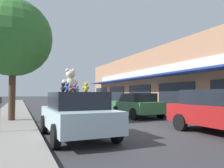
{
  "coord_description": "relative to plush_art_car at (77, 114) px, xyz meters",
  "views": [
    {
      "loc": [
        -4.66,
        -8.44,
        1.56
      ],
      "look_at": [
        -0.33,
        1.73,
        2.05
      ],
      "focal_mm": 35.0,
      "sensor_mm": 36.0,
      "label": 1
    }
  ],
  "objects": [
    {
      "name": "storefront_row",
      "position": [
        16.68,
        8.48,
        1.97
      ],
      "size": [
        16.78,
        32.63,
        5.66
      ],
      "color": "tan",
      "rests_on": "ground_plane"
    },
    {
      "name": "teddy_bear_black",
      "position": [
        -0.6,
        -0.6,
        0.91
      ],
      "size": [
        0.2,
        0.21,
        0.3
      ],
      "rotation": [
        0.0,
        0.0,
        2.24
      ],
      "color": "black",
      "rests_on": "plush_art_car"
    },
    {
      "name": "teddy_bear_blue",
      "position": [
        -0.43,
        -0.36,
        0.92
      ],
      "size": [
        0.21,
        0.23,
        0.32
      ],
      "rotation": [
        0.0,
        0.0,
        2.26
      ],
      "color": "blue",
      "rests_on": "plush_art_car"
    },
    {
      "name": "sidewalk_far",
      "position": [
        7.89,
        0.78,
        -0.78
      ],
      "size": [
        2.37,
        90.0,
        0.15
      ],
      "color": "gray",
      "rests_on": "ground_plane"
    },
    {
      "name": "teddy_bear_giant",
      "position": [
        -0.17,
        0.31,
        1.18
      ],
      "size": [
        0.66,
        0.44,
        0.87
      ],
      "rotation": [
        0.0,
        0.0,
        3.41
      ],
      "color": "beige",
      "rests_on": "plush_art_car"
    },
    {
      "name": "sidewalk_near",
      "position": [
        -2.35,
        0.78,
        -0.78
      ],
      "size": [
        2.37,
        90.0,
        0.15
      ],
      "color": "gray",
      "rests_on": "ground_plane"
    },
    {
      "name": "teddy_bear_purple",
      "position": [
        -0.15,
        -0.34,
        0.9
      ],
      "size": [
        0.18,
        0.2,
        0.28
      ],
      "rotation": [
        0.0,
        0.0,
        2.27
      ],
      "color": "purple",
      "rests_on": "plush_art_car"
    },
    {
      "name": "plush_art_car",
      "position": [
        0.0,
        0.0,
        0.0
      ],
      "size": [
        2.16,
        4.19,
        1.62
      ],
      "rotation": [
        0.0,
        0.0,
        0.02
      ],
      "color": "#ADC6D1",
      "rests_on": "ground_plane"
    },
    {
      "name": "parked_car_far_center",
      "position": [
        5.32,
        5.05,
        -0.01
      ],
      "size": [
        2.11,
        4.12,
        1.59
      ],
      "color": "#336B3D",
      "rests_on": "ground_plane"
    },
    {
      "name": "teddy_bear_red",
      "position": [
        -0.29,
        -0.27,
        0.87
      ],
      "size": [
        0.17,
        0.11,
        0.23
      ],
      "rotation": [
        0.0,
        0.0,
        3.27
      ],
      "color": "red",
      "rests_on": "plush_art_car"
    },
    {
      "name": "teddy_bear_green",
      "position": [
        0.21,
        0.79,
        0.89
      ],
      "size": [
        0.19,
        0.17,
        0.27
      ],
      "rotation": [
        0.0,
        0.0,
        2.53
      ],
      "color": "green",
      "rests_on": "plush_art_car"
    },
    {
      "name": "teddy_bear_yellow",
      "position": [
        0.1,
        -0.84,
        0.92
      ],
      "size": [
        0.24,
        0.16,
        0.32
      ],
      "rotation": [
        0.0,
        0.0,
        3.27
      ],
      "color": "yellow",
      "rests_on": "plush_art_car"
    },
    {
      "name": "ground_plane",
      "position": [
        2.77,
        0.78,
        -0.85
      ],
      "size": [
        260.0,
        260.0,
        0.0
      ],
      "primitive_type": "plane",
      "color": "#333335"
    },
    {
      "name": "street_tree",
      "position": [
        -2.25,
        5.23,
        3.73
      ],
      "size": [
        4.17,
        4.17,
        6.53
      ],
      "color": "#473323",
      "rests_on": "sidewalk_near"
    },
    {
      "name": "teddy_bear_brown",
      "position": [
        -0.39,
        -0.71,
        0.88
      ],
      "size": [
        0.14,
        0.18,
        0.24
      ],
      "rotation": [
        0.0,
        0.0,
        2.09
      ],
      "color": "olive",
      "rests_on": "plush_art_car"
    },
    {
      "name": "teddy_bear_white",
      "position": [
        -0.13,
        0.57,
        0.89
      ],
      "size": [
        0.17,
        0.18,
        0.26
      ],
      "rotation": [
        0.0,
        0.0,
        4.03
      ],
      "color": "white",
      "rests_on": "plush_art_car"
    }
  ]
}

